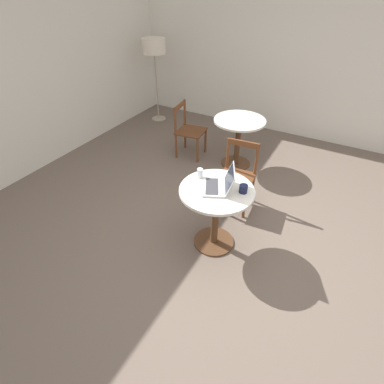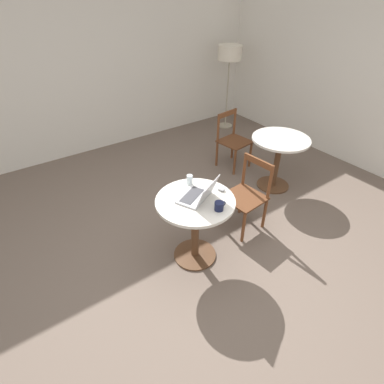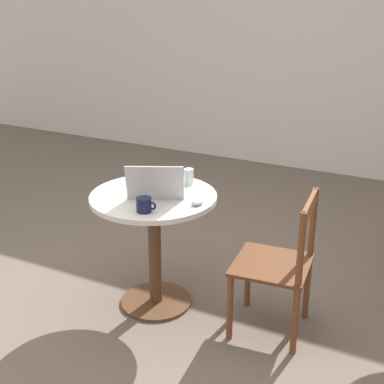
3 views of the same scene
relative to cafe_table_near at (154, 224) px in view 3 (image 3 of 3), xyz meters
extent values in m
plane|color=#66564C|center=(0.00, -0.17, -0.55)|extent=(16.00, 16.00, 0.00)
cube|color=silver|center=(0.00, 3.06, 0.80)|extent=(9.40, 0.06, 2.70)
cylinder|color=#51331E|center=(0.00, 0.00, -0.54)|extent=(0.45, 0.45, 0.02)
cylinder|color=#51331E|center=(0.00, 0.00, -0.19)|extent=(0.08, 0.08, 0.69)
cylinder|color=silver|center=(0.00, 0.00, 0.17)|extent=(0.75, 0.75, 0.03)
cylinder|color=brown|center=(0.57, -0.13, -0.35)|extent=(0.04, 0.04, 0.41)
cylinder|color=brown|center=(0.53, 0.24, -0.35)|extent=(0.04, 0.04, 0.41)
cylinder|color=brown|center=(0.93, -0.09, -0.35)|extent=(0.04, 0.04, 0.41)
cylinder|color=brown|center=(0.90, 0.27, -0.35)|extent=(0.04, 0.04, 0.41)
cube|color=#562F1A|center=(0.73, 0.07, -0.13)|extent=(0.46, 0.46, 0.02)
cylinder|color=brown|center=(0.93, -0.09, 0.09)|extent=(0.04, 0.04, 0.41)
cylinder|color=brown|center=(0.90, 0.27, 0.09)|extent=(0.04, 0.04, 0.41)
cube|color=brown|center=(0.91, 0.09, 0.26)|extent=(0.06, 0.40, 0.07)
cube|color=#B7B7BC|center=(0.01, 0.04, 0.20)|extent=(0.39, 0.34, 0.02)
cube|color=#38383D|center=(0.00, 0.05, 0.21)|extent=(0.30, 0.23, 0.00)
cube|color=#B7B7BC|center=(0.07, -0.10, 0.31)|extent=(0.33, 0.22, 0.21)
cube|color=black|center=(0.07, -0.09, 0.31)|extent=(0.30, 0.19, 0.19)
ellipsoid|color=#B7B7BC|center=(0.30, -0.01, 0.21)|extent=(0.06, 0.10, 0.03)
cylinder|color=#141938|center=(0.09, -0.24, 0.23)|extent=(0.08, 0.08, 0.08)
torus|color=#141938|center=(0.14, -0.24, 0.23)|extent=(0.05, 0.01, 0.05)
cylinder|color=silver|center=(0.11, 0.25, 0.24)|extent=(0.06, 0.06, 0.10)
camera|label=1|loc=(-2.18, -0.96, 1.94)|focal=28.00mm
camera|label=2|loc=(-1.31, -1.81, 1.86)|focal=28.00mm
camera|label=3|loc=(1.53, -2.51, 1.34)|focal=50.00mm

